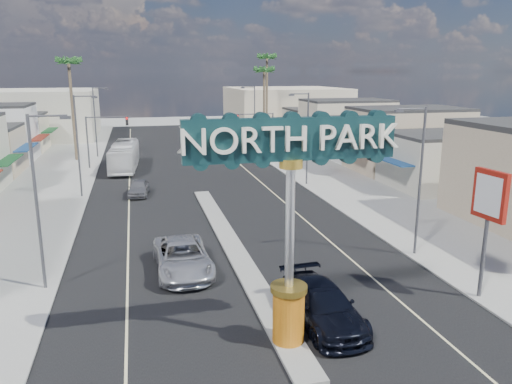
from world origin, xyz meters
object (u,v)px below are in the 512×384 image
streetlight_l_mid (79,141)px  suv_left (183,257)px  streetlight_r_mid (306,134)px  palm_right_mid (264,74)px  traffic_signal_left (103,131)px  suv_right (322,305)px  gateway_sign (290,206)px  palm_right_far (267,62)px  traffic_signal_right (259,127)px  city_bus (124,156)px  streetlight_r_far (253,115)px  car_parked_left (139,188)px  streetlight_r_near (418,174)px  palm_left_far (69,67)px  streetlight_l_far (96,118)px  streetlight_l_near (39,194)px  bank_pylon_sign (489,202)px

streetlight_l_mid → suv_left: size_ratio=1.41×
streetlight_r_mid → palm_right_mid: size_ratio=0.74×
traffic_signal_left → suv_right: bearing=-74.6°
gateway_sign → palm_right_far: palm_right_far is taller
traffic_signal_right → palm_right_far: size_ratio=0.43×
palm_right_far → city_bus: (-22.00, -19.38, -10.83)m
palm_right_mid → suv_right: 54.68m
palm_right_far → city_bus: size_ratio=1.27×
streetlight_l_mid → suv_left: (6.96, -19.33, -4.18)m
streetlight_r_far → car_parked_left: 27.98m
streetlight_l_mid → streetlight_r_near: same height
palm_left_far → streetlight_l_far: bearing=37.9°
traffic_signal_left → streetlight_l_mid: size_ratio=0.67×
traffic_signal_right → city_bus: traffic_signal_right is taller
city_bus → traffic_signal_right: bearing=9.1°
streetlight_r_far → gateway_sign: bearing=-101.8°
palm_left_far → palm_right_far: bearing=23.2°
traffic_signal_right → streetlight_l_near: bearing=-120.0°
streetlight_r_far → palm_left_far: palm_left_far is taller
gateway_sign → bank_pylon_sign: size_ratio=1.44×
traffic_signal_right → palm_right_far: (5.82, 18.01, 8.11)m
gateway_sign → palm_right_far: (15.00, 60.02, 6.46)m
palm_right_mid → car_parked_left: 33.87m
traffic_signal_right → streetlight_l_near: (-19.62, -33.99, 0.79)m
gateway_sign → streetlight_r_mid: size_ratio=1.02×
city_bus → streetlight_l_mid: bearing=-100.9°
streetlight_r_near → suv_right: (-8.43, -6.68, -4.19)m
streetlight_r_far → palm_left_far: bearing=-175.1°
gateway_sign → car_parked_left: size_ratio=2.17×
streetlight_l_mid → streetlight_r_far: size_ratio=1.00×
traffic_signal_left → suv_left: 33.98m
streetlight_l_near → palm_left_far: bearing=93.7°
streetlight_r_mid → palm_right_far: palm_right_far is taller
traffic_signal_right → city_bus: (-16.18, -1.38, -2.72)m
streetlight_r_near → car_parked_left: (-16.06, 19.50, -4.35)m
streetlight_r_near → streetlight_l_far: bearing=116.4°
streetlight_r_mid → palm_right_far: size_ratio=0.64×
streetlight_r_mid → bank_pylon_sign: (0.06, -26.13, -0.14)m
palm_right_mid → palm_right_far: bearing=71.6°
streetlight_r_near → bank_pylon_sign: (0.06, -6.13, -0.14)m
gateway_sign → streetlight_r_far: (10.43, 50.02, -0.86)m
streetlight_l_near → palm_right_mid: palm_right_mid is taller
palm_left_far → palm_right_far: size_ratio=0.93×
traffic_signal_right → palm_left_far: 24.09m
gateway_sign → bank_pylon_sign: bearing=10.2°
palm_right_far → streetlight_r_far: bearing=-114.5°
suv_left → streetlight_r_far: bearing=69.8°
streetlight_r_far → bank_pylon_sign: (0.06, -48.13, -0.14)m
traffic_signal_right → streetlight_l_near: 39.26m
streetlight_l_far → palm_left_far: bearing=-142.1°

